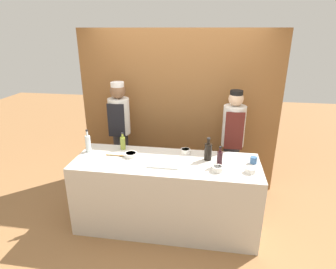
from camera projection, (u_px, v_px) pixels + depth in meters
name	position (u px, v px, depth m)	size (l,w,h in m)	color
ground_plane	(166.00, 224.00, 3.66)	(14.00, 14.00, 0.00)	olive
cabinet_wall	(178.00, 111.00, 4.31)	(2.98, 0.18, 2.40)	brown
counter	(166.00, 194.00, 3.50)	(2.22, 0.77, 0.91)	beige
sauce_bowl_white	(218.00, 168.00, 3.09)	(0.12, 0.12, 0.06)	white
sauce_bowl_red	(250.00, 170.00, 3.06)	(0.11, 0.11, 0.06)	white
sauce_bowl_yellow	(186.00, 151.00, 3.53)	(0.12, 0.12, 0.06)	white
sauce_bowl_brown	(131.00, 155.00, 3.45)	(0.15, 0.15, 0.05)	white
cutting_board	(164.00, 163.00, 3.26)	(0.35, 0.24, 0.02)	white
bottle_oil	(123.00, 143.00, 3.64)	(0.07, 0.07, 0.23)	olive
bottle_wine	(220.00, 158.00, 3.18)	(0.06, 0.06, 0.24)	black
bottle_soy	(208.00, 151.00, 3.34)	(0.09, 0.09, 0.28)	black
bottle_clear	(88.00, 143.00, 3.56)	(0.07, 0.07, 0.30)	silver
cup_blue	(254.00, 160.00, 3.27)	(0.08, 0.08, 0.08)	#386093
wooden_spoon	(117.00, 155.00, 3.47)	(0.23, 0.04, 0.02)	#B2844C
chef_left	(120.00, 132.00, 4.18)	(0.31, 0.31, 1.69)	#28282D
chef_right	(232.00, 142.00, 3.95)	(0.31, 0.31, 1.62)	#28282D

